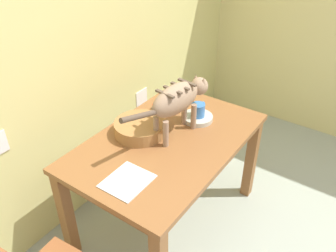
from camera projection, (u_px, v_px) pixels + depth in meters
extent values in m
cube|color=#D5CC7D|center=(69.00, 42.00, 2.18)|extent=(4.46, 0.10, 2.50)
cube|color=white|center=(142.00, 98.00, 2.93)|extent=(0.14, 0.01, 0.14)
cube|color=brown|center=(168.00, 142.00, 2.23)|extent=(1.28, 0.81, 0.03)
cube|color=brown|center=(168.00, 148.00, 2.26)|extent=(1.20, 0.73, 0.07)
cube|color=brown|center=(252.00, 159.00, 2.66)|extent=(0.07, 0.07, 0.69)
cube|color=brown|center=(67.00, 215.00, 2.20)|extent=(0.07, 0.07, 0.69)
cube|color=brown|center=(173.00, 129.00, 3.00)|extent=(0.07, 0.07, 0.69)
ellipsoid|color=#977960|center=(176.00, 99.00, 2.12)|extent=(0.39, 0.19, 0.19)
cube|color=brown|center=(166.00, 94.00, 2.03)|extent=(0.04, 0.14, 0.01)
cube|color=brown|center=(173.00, 90.00, 2.07)|extent=(0.04, 0.14, 0.01)
cube|color=brown|center=(181.00, 86.00, 2.11)|extent=(0.04, 0.14, 0.01)
cube|color=brown|center=(188.00, 83.00, 2.15)|extent=(0.04, 0.14, 0.01)
cylinder|color=#977960|center=(185.00, 112.00, 2.32)|extent=(0.04, 0.04, 0.17)
cylinder|color=#977960|center=(194.00, 117.00, 2.28)|extent=(0.04, 0.04, 0.17)
cylinder|color=#977960|center=(157.00, 129.00, 2.16)|extent=(0.04, 0.04, 0.17)
cylinder|color=#977960|center=(166.00, 134.00, 2.11)|extent=(0.04, 0.04, 0.17)
sphere|color=#977960|center=(200.00, 86.00, 2.26)|extent=(0.12, 0.12, 0.12)
cone|color=#977960|center=(196.00, 78.00, 2.26)|extent=(0.04, 0.04, 0.05)
cone|color=#977960|center=(204.00, 81.00, 2.22)|extent=(0.04, 0.04, 0.05)
cylinder|color=brown|center=(139.00, 117.00, 1.93)|extent=(0.26, 0.07, 0.09)
cylinder|color=#B9BAAC|center=(198.00, 118.00, 2.40)|extent=(0.21, 0.21, 0.03)
cylinder|color=#3773C1|center=(199.00, 110.00, 2.36)|extent=(0.09, 0.09, 0.09)
torus|color=#3773C1|center=(203.00, 106.00, 2.40)|extent=(0.06, 0.01, 0.06)
cube|color=silver|center=(128.00, 181.00, 1.89)|extent=(0.25, 0.22, 0.01)
cube|color=#3881C7|center=(166.00, 107.00, 2.53)|extent=(0.18, 0.12, 0.02)
cube|color=#D53E2F|center=(166.00, 103.00, 2.53)|extent=(0.18, 0.12, 0.02)
cylinder|color=#9E6C3B|center=(141.00, 128.00, 2.25)|extent=(0.33, 0.33, 0.08)
cylinder|color=#47311A|center=(141.00, 127.00, 2.25)|extent=(0.27, 0.27, 0.07)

